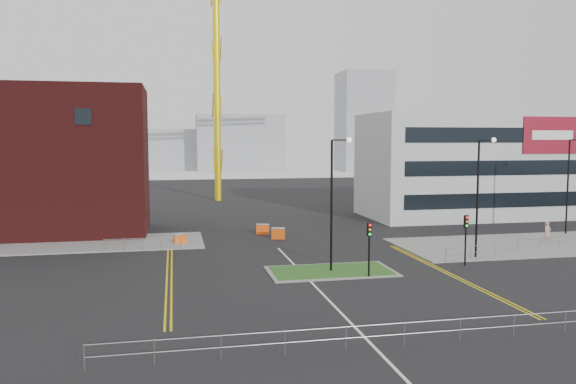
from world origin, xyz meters
name	(u,v)px	position (x,y,z in m)	size (l,w,h in m)	color
ground	(336,308)	(0.00, 0.00, 0.00)	(200.00, 200.00, 0.00)	black
pavement_left	(36,245)	(-20.00, 22.00, 0.06)	(28.00, 8.00, 0.12)	slate
pavement_right	(536,244)	(22.00, 14.00, 0.06)	(24.00, 10.00, 0.12)	slate
island_kerb	(331,271)	(2.00, 8.00, 0.04)	(8.60, 4.60, 0.08)	slate
grass_island	(331,271)	(2.00, 8.00, 0.06)	(8.00, 4.00, 0.12)	#27541C
brick_building	(14,163)	(-22.97, 28.00, 6.85)	(24.20, 10.07, 14.24)	#461111
office_block	(472,165)	(26.01, 31.97, 6.00)	(25.00, 12.20, 12.00)	#ABAEB0
tower_crane	(254,14)	(3.62, 55.65, 27.52)	(52.77, 7.06, 40.01)	yellow
streetlamp_island	(335,193)	(2.22, 8.00, 5.41)	(1.46, 0.36, 9.18)	black
streetlamp_right_near	(480,188)	(14.22, 10.00, 5.41)	(1.46, 0.36, 9.18)	black
streetlamp_right_far	(570,178)	(28.22, 18.00, 5.41)	(1.46, 0.36, 9.18)	black
traffic_light_island	(369,239)	(4.00, 5.98, 2.57)	(0.28, 0.33, 3.65)	black
traffic_light_right	(466,230)	(12.00, 7.98, 2.57)	(0.28, 0.33, 3.65)	black
railing_front	(376,331)	(0.00, -6.00, 0.78)	(24.05, 0.05, 1.10)	gray
railing_left	(143,242)	(-11.00, 18.00, 0.74)	(6.05, 0.05, 1.10)	gray
railing_right	(539,242)	(20.50, 11.50, 0.78)	(19.05, 5.05, 1.10)	gray
centre_line	(326,298)	(0.00, 2.00, 0.01)	(0.15, 30.00, 0.01)	silver
yellow_left_a	(167,273)	(-9.00, 10.00, 0.01)	(0.12, 24.00, 0.01)	gold
yellow_left_b	(172,272)	(-8.70, 10.00, 0.01)	(0.12, 24.00, 0.01)	gold
yellow_right_a	(446,273)	(9.50, 6.00, 0.01)	(0.12, 20.00, 0.01)	gold
yellow_right_b	(450,273)	(9.80, 6.00, 0.01)	(0.12, 20.00, 0.01)	gold
skyline_a	(42,132)	(-40.00, 120.00, 11.00)	(18.00, 12.00, 22.00)	gray
skyline_b	(240,143)	(10.00, 130.00, 8.00)	(24.00, 12.00, 16.00)	gray
skyline_c	(364,122)	(45.00, 125.00, 14.00)	(14.00, 12.00, 28.00)	gray
skyline_d	(175,150)	(-8.00, 140.00, 6.00)	(30.00, 12.00, 12.00)	gray
pedestrian	(547,232)	(23.31, 14.33, 0.99)	(0.72, 0.47, 1.98)	#D1878B
barrier_left	(180,239)	(-8.00, 20.20, 0.50)	(1.15, 0.74, 0.92)	#FC590E
barrier_mid	(278,233)	(0.80, 21.24, 0.56)	(1.29, 0.65, 1.03)	#C3470A
barrier_right	(263,229)	(-0.18, 24.00, 0.54)	(1.25, 0.68, 1.00)	#FF510E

